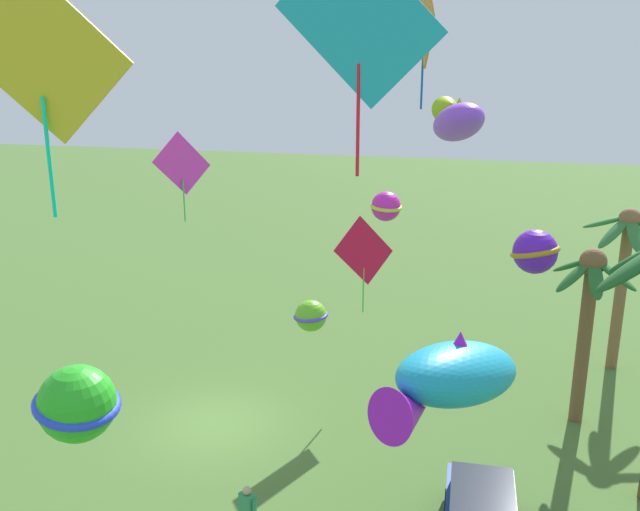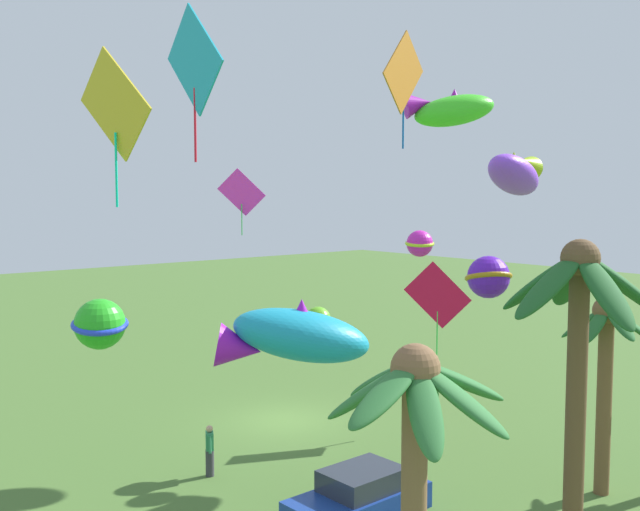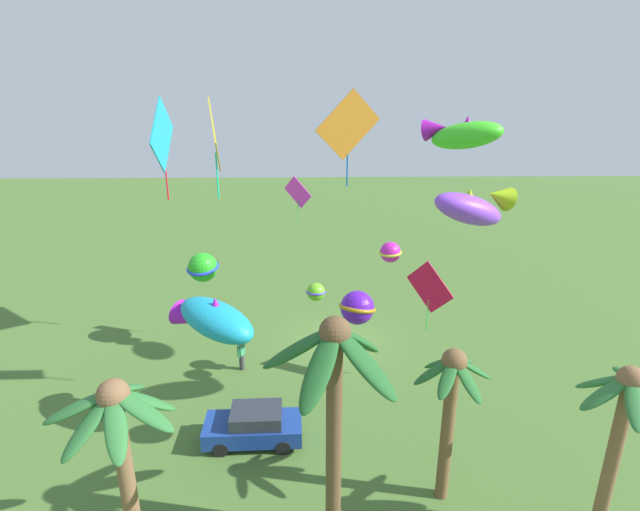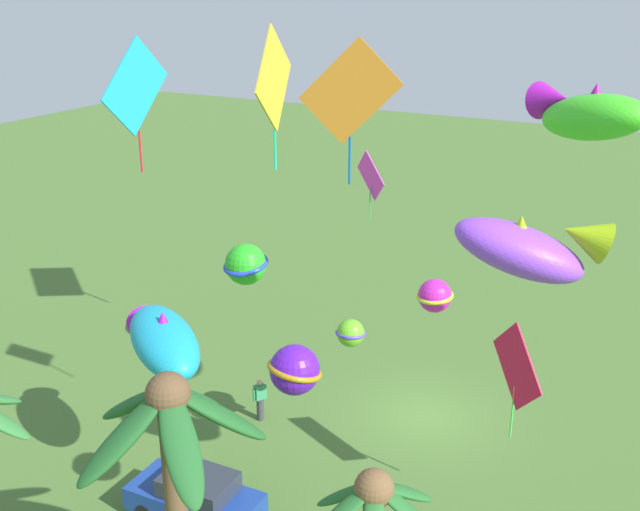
{
  "view_description": "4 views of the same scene",
  "coord_description": "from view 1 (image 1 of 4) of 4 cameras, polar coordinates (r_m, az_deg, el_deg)",
  "views": [
    {
      "loc": [
        18.48,
        7.86,
        11.45
      ],
      "look_at": [
        0.15,
        3.52,
        5.92
      ],
      "focal_mm": 38.97,
      "sensor_mm": 36.0,
      "label": 1
    },
    {
      "loc": [
        16.41,
        21.86,
        8.68
      ],
      "look_at": [
        1.5,
        3.9,
        6.68
      ],
      "focal_mm": 41.05,
      "sensor_mm": 36.0,
      "label": 2
    },
    {
      "loc": [
        1.61,
        24.31,
        13.23
      ],
      "look_at": [
        1.12,
        5.22,
        6.91
      ],
      "focal_mm": 26.58,
      "sensor_mm": 36.0,
      "label": 3
    },
    {
      "loc": [
        -8.09,
        23.25,
        15.01
      ],
      "look_at": [
        2.32,
        3.58,
        6.91
      ],
      "focal_mm": 43.79,
      "sensor_mm": 36.0,
      "label": 4
    }
  ],
  "objects": [
    {
      "name": "kite_fish_3",
      "position": [
        23.2,
        11.17,
        10.89
      ],
      "size": [
        3.71,
        2.36,
        1.97
      ],
      "color": "#8B40EC"
    },
    {
      "name": "kite_ball_9",
      "position": [
        15.19,
        -19.32,
        -11.4
      ],
      "size": [
        2.26,
        2.26,
        1.59
      ],
      "color": "green"
    },
    {
      "name": "palm_tree_2",
      "position": [
        22.93,
        21.2,
        -3.5
      ],
      "size": [
        2.67,
        2.52,
        5.77
      ],
      "color": "brown",
      "rests_on": "ground"
    },
    {
      "name": "ground_plane",
      "position": [
        23.11,
        -8.68,
        -13.53
      ],
      "size": [
        120.0,
        120.0,
        0.0
      ],
      "primitive_type": "plane",
      "color": "#476B2D"
    },
    {
      "name": "palm_tree_3",
      "position": [
        27.31,
        23.81,
        0.18
      ],
      "size": [
        2.99,
        3.13,
        6.15
      ],
      "color": "brown",
      "rests_on": "ground"
    },
    {
      "name": "kite_diamond_0",
      "position": [
        18.46,
        8.58,
        18.76
      ],
      "size": [
        2.47,
        0.76,
        3.58
      ],
      "color": "orange"
    },
    {
      "name": "kite_diamond_1",
      "position": [
        11.57,
        3.26,
        18.58
      ],
      "size": [
        0.14,
        2.8,
        3.9
      ],
      "color": "#1BA0BC"
    },
    {
      "name": "kite_fish_2",
      "position": [
        23.85,
        3.28,
        17.21
      ],
      "size": [
        3.63,
        3.08,
        1.63
      ],
      "color": "#3CD623"
    },
    {
      "name": "kite_diamond_10",
      "position": [
        18.19,
        -11.26,
        7.3
      ],
      "size": [
        1.41,
        0.98,
        2.35
      ],
      "color": "#F034CE"
    },
    {
      "name": "kite_fish_6",
      "position": [
        14.56,
        10.75,
        -9.82
      ],
      "size": [
        4.15,
        3.48,
        1.89
      ],
      "color": "#1896BB"
    },
    {
      "name": "kite_ball_8",
      "position": [
        19.04,
        -0.76,
        -4.97
      ],
      "size": [
        0.96,
        0.97,
        0.87
      ],
      "color": "#60BA23"
    },
    {
      "name": "kite_ball_11",
      "position": [
        19.28,
        17.25,
        0.3
      ],
      "size": [
        1.79,
        1.79,
        1.18
      ],
      "color": "#5516BA"
    },
    {
      "name": "kite_diamond_4",
      "position": [
        23.72,
        3.63,
        0.27
      ],
      "size": [
        1.83,
        1.76,
        3.48
      ],
      "color": "red"
    },
    {
      "name": "kite_diamond_5",
      "position": [
        14.76,
        -22.19,
        15.19
      ],
      "size": [
        0.8,
        3.61,
        5.11
      ],
      "color": "gold"
    },
    {
      "name": "kite_ball_7",
      "position": [
        21.05,
        5.44,
        4.04
      ],
      "size": [
        1.39,
        1.39,
        0.9
      ],
      "color": "#D321B2"
    }
  ]
}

